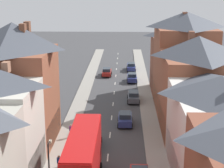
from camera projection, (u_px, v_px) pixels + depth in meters
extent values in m
cube|color=gray|center=(76.00, 112.00, 52.74)|extent=(2.20, 104.00, 0.14)
cube|color=gray|center=(148.00, 113.00, 52.41)|extent=(2.20, 104.00, 0.14)
cube|color=silver|center=(108.00, 157.00, 39.08)|extent=(0.14, 1.80, 0.01)
cube|color=silver|center=(110.00, 135.00, 44.87)|extent=(0.14, 1.80, 0.01)
cube|color=silver|center=(112.00, 118.00, 50.66)|extent=(0.14, 1.80, 0.01)
cube|color=silver|center=(113.00, 104.00, 56.46)|extent=(0.14, 1.80, 0.01)
cube|color=silver|center=(114.00, 93.00, 62.25)|extent=(0.14, 1.80, 0.01)
cube|color=silver|center=(115.00, 84.00, 68.04)|extent=(0.14, 1.80, 0.01)
cube|color=silver|center=(116.00, 76.00, 73.83)|extent=(0.14, 1.80, 0.01)
cube|color=silver|center=(117.00, 69.00, 79.62)|extent=(0.14, 1.80, 0.01)
cube|color=silver|center=(117.00, 63.00, 85.42)|extent=(0.14, 1.80, 0.01)
cube|color=silver|center=(118.00, 58.00, 91.21)|extent=(0.14, 1.80, 0.01)
cube|color=silver|center=(118.00, 54.00, 97.00)|extent=(0.14, 1.80, 0.01)
cube|color=#1E5133|center=(37.00, 163.00, 34.33)|extent=(0.12, 6.67, 3.20)
cube|color=#99664C|center=(6.00, 67.00, 33.52)|extent=(0.60, 0.90, 0.95)
cube|color=#935138|center=(17.00, 98.00, 41.27)|extent=(8.00, 8.89, 10.74)
cube|color=navy|center=(54.00, 130.00, 42.12)|extent=(0.12, 8.18, 3.20)
pyramid|color=#474C56|center=(13.00, 36.00, 39.50)|extent=(8.00, 8.89, 2.93)
cube|color=brown|center=(23.00, 30.00, 39.15)|extent=(0.60, 0.90, 1.34)
cube|color=brown|center=(27.00, 28.00, 41.03)|extent=(0.60, 0.90, 1.38)
cube|color=silver|center=(218.00, 137.00, 33.93)|extent=(8.00, 11.97, 8.19)
cube|color=navy|center=(173.00, 162.00, 34.71)|extent=(0.12, 11.02, 3.20)
pyramid|color=#474C56|center=(222.00, 85.00, 32.66)|extent=(8.00, 11.97, 1.66)
cube|color=#935138|center=(196.00, 95.00, 44.52)|extent=(8.00, 10.32, 9.50)
cube|color=#1E5133|center=(162.00, 119.00, 45.47)|extent=(0.12, 9.50, 3.20)
pyramid|color=#474C56|center=(199.00, 46.00, 42.99)|extent=(8.00, 10.32, 2.30)
cube|color=brown|center=(191.00, 38.00, 43.99)|extent=(0.60, 0.90, 1.53)
cube|color=#935138|center=(184.00, 68.00, 53.76)|extent=(8.00, 9.41, 11.71)
cube|color=#1E5133|center=(155.00, 96.00, 54.99)|extent=(0.12, 8.66, 3.20)
pyramid|color=#474C56|center=(186.00, 19.00, 51.96)|extent=(8.00, 9.41, 2.16)
cube|color=brown|center=(185.00, 16.00, 51.68)|extent=(0.60, 0.90, 1.00)
cube|color=brown|center=(176.00, 64.00, 62.13)|extent=(8.00, 7.28, 9.33)
cube|color=black|center=(151.00, 82.00, 63.05)|extent=(0.12, 6.69, 3.20)
pyramid|color=#474C56|center=(177.00, 31.00, 60.69)|extent=(8.00, 7.28, 1.75)
cube|color=brown|center=(179.00, 28.00, 60.59)|extent=(0.60, 0.90, 0.94)
cube|color=brown|center=(187.00, 27.00, 59.14)|extent=(0.60, 0.90, 1.57)
cube|color=red|center=(83.00, 148.00, 31.76)|extent=(2.44, 10.58, 2.30)
cube|color=red|center=(83.00, 135.00, 31.45)|extent=(2.39, 10.37, 0.10)
cube|color=#28333D|center=(89.00, 146.00, 37.50)|extent=(2.20, 0.10, 1.20)
cube|color=#28333D|center=(89.00, 124.00, 36.90)|extent=(2.20, 0.10, 1.10)
cube|color=#28333D|center=(69.00, 147.00, 31.77)|extent=(0.06, 9.18, 0.90)
cube|color=yellow|center=(89.00, 117.00, 36.69)|extent=(1.34, 0.08, 0.32)
cylinder|color=black|center=(75.00, 167.00, 35.95)|extent=(0.30, 1.00, 1.00)
cylinder|color=black|center=(100.00, 168.00, 35.87)|extent=(0.30, 1.00, 1.00)
cube|color=#144728|center=(93.00, 141.00, 41.52)|extent=(1.70, 4.01, 0.67)
cube|color=#28333D|center=(92.00, 137.00, 41.16)|extent=(1.46, 2.01, 0.60)
cylinder|color=black|center=(86.00, 139.00, 42.84)|extent=(0.20, 0.62, 0.62)
cylinder|color=black|center=(101.00, 140.00, 42.78)|extent=(0.20, 0.62, 0.62)
cylinder|color=black|center=(84.00, 149.00, 40.44)|extent=(0.20, 0.62, 0.62)
cylinder|color=black|center=(100.00, 149.00, 40.38)|extent=(0.20, 0.62, 0.62)
cube|color=navy|center=(125.00, 119.00, 48.02)|extent=(1.70, 3.89, 0.79)
cube|color=#28333D|center=(125.00, 115.00, 47.66)|extent=(1.46, 1.94, 0.60)
cylinder|color=black|center=(119.00, 119.00, 49.32)|extent=(0.20, 0.62, 0.62)
cylinder|color=black|center=(131.00, 119.00, 49.26)|extent=(0.20, 0.62, 0.62)
cylinder|color=black|center=(118.00, 126.00, 46.99)|extent=(0.20, 0.62, 0.62)
cylinder|color=black|center=(132.00, 126.00, 46.93)|extent=(0.20, 0.62, 0.62)
cube|color=navy|center=(132.00, 78.00, 69.17)|extent=(1.70, 4.04, 0.76)
cube|color=#28333D|center=(132.00, 75.00, 68.79)|extent=(1.46, 2.02, 0.60)
cylinder|color=black|center=(127.00, 78.00, 70.50)|extent=(0.20, 0.62, 0.62)
cylinder|color=black|center=(136.00, 78.00, 70.45)|extent=(0.20, 0.62, 0.62)
cylinder|color=black|center=(127.00, 82.00, 68.08)|extent=(0.20, 0.62, 0.62)
cylinder|color=black|center=(137.00, 82.00, 68.03)|extent=(0.20, 0.62, 0.62)
cube|color=#4C515B|center=(133.00, 97.00, 57.65)|extent=(1.70, 4.58, 0.73)
cube|color=#28333D|center=(134.00, 93.00, 57.26)|extent=(1.46, 2.29, 0.60)
cylinder|color=black|center=(128.00, 97.00, 59.14)|extent=(0.20, 0.62, 0.62)
cylinder|color=black|center=(139.00, 97.00, 59.09)|extent=(0.20, 0.62, 0.62)
cylinder|color=black|center=(128.00, 102.00, 56.40)|extent=(0.20, 0.62, 0.62)
cylinder|color=black|center=(139.00, 102.00, 56.35)|extent=(0.20, 0.62, 0.62)
cube|color=maroon|center=(107.00, 73.00, 73.67)|extent=(1.70, 4.22, 0.68)
cube|color=#28333D|center=(107.00, 70.00, 73.30)|extent=(1.46, 2.11, 0.60)
cylinder|color=black|center=(103.00, 73.00, 75.05)|extent=(0.20, 0.62, 0.62)
cylinder|color=black|center=(111.00, 73.00, 75.00)|extent=(0.20, 0.62, 0.62)
cylinder|color=black|center=(102.00, 76.00, 72.53)|extent=(0.20, 0.62, 0.62)
cylinder|color=black|center=(111.00, 76.00, 72.47)|extent=(0.20, 0.62, 0.62)
cube|color=navy|center=(131.00, 67.00, 78.38)|extent=(1.70, 4.60, 0.72)
cube|color=#28333D|center=(131.00, 64.00, 77.99)|extent=(1.46, 2.30, 0.60)
cylinder|color=black|center=(127.00, 67.00, 79.88)|extent=(0.20, 0.62, 0.62)
cylinder|color=black|center=(135.00, 67.00, 79.83)|extent=(0.20, 0.62, 0.62)
cylinder|color=black|center=(127.00, 70.00, 77.13)|extent=(0.20, 0.62, 0.62)
cylinder|color=black|center=(135.00, 70.00, 77.07)|extent=(0.20, 0.62, 0.62)
cylinder|color=gray|center=(58.00, 167.00, 35.92)|extent=(0.14, 0.14, 0.84)
cylinder|color=gray|center=(60.00, 167.00, 35.92)|extent=(0.14, 0.14, 0.84)
cube|color=#2D4C9E|center=(59.00, 160.00, 35.74)|extent=(0.36, 0.22, 0.54)
sphere|color=#9E7051|center=(59.00, 156.00, 35.64)|extent=(0.22, 0.22, 0.22)
cylinder|color=gray|center=(70.00, 134.00, 43.77)|extent=(0.14, 0.14, 0.84)
cylinder|color=gray|center=(72.00, 134.00, 43.76)|extent=(0.14, 0.14, 0.84)
cube|color=#723384|center=(71.00, 128.00, 43.59)|extent=(0.36, 0.22, 0.54)
sphere|color=tan|center=(71.00, 125.00, 43.48)|extent=(0.22, 0.22, 0.22)
cylinder|color=black|center=(49.00, 143.00, 29.54)|extent=(0.08, 0.90, 0.08)
cube|color=beige|center=(50.00, 142.00, 29.99)|extent=(0.20, 0.32, 0.20)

